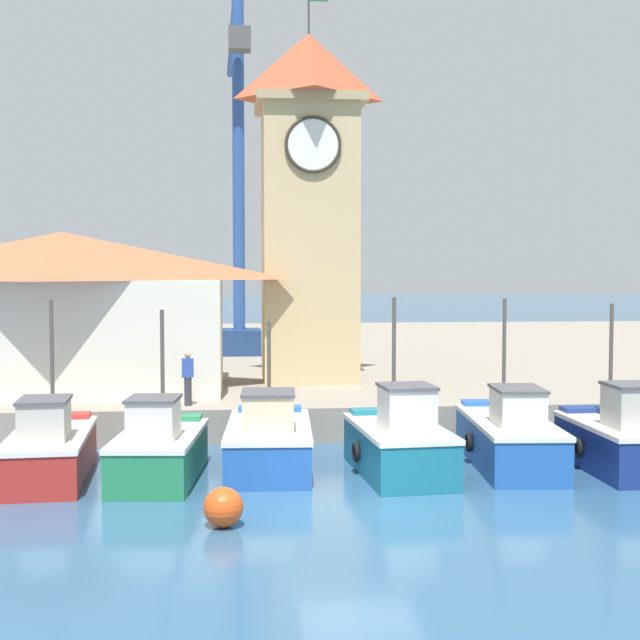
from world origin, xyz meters
The scene contains 13 objects.
ground_plane centered at (0.00, 0.00, 0.00)m, with size 300.00×300.00×0.00m, color #2D567A.
quay_wharf centered at (0.00, 26.99, 0.52)m, with size 120.00×40.00×1.04m, color gray.
fishing_boat_far_left centered at (-7.11, 3.30, 0.72)m, with size 2.10×4.81×4.34m.
fishing_boat_left_outer centered at (-4.46, 2.92, 0.73)m, with size 2.27×4.35×4.10m.
fishing_boat_left_inner centered at (-1.77, 3.85, 0.73)m, with size 2.37×4.91×3.74m.
fishing_boat_mid_left centered at (1.42, 2.88, 0.80)m, with size 2.30×4.38×4.39m.
fishing_boat_center centered at (4.44, 3.62, 0.76)m, with size 2.29×5.35×4.32m.
fishing_boat_mid_right centered at (7.03, 2.81, 0.79)m, with size 2.00×4.14×4.21m.
clock_tower centered at (0.08, 13.59, 7.60)m, with size 3.83×3.83×14.06m.
warehouse_left centered at (-8.30, 11.61, 3.73)m, with size 10.89×6.22×5.27m.
port_crane_near centered at (-2.39, 23.55, 7.62)m, with size 2.00×8.66×17.67m.
mooring_buoy centered at (-2.87, -1.16, 0.40)m, with size 0.80×0.80×0.80m, color #E54C19.
dock_worker_near_tower centered at (-4.01, 7.89, 1.88)m, with size 0.34×0.22×1.62m.
Camera 1 is at (-2.64, -18.60, 5.13)m, focal length 50.00 mm.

